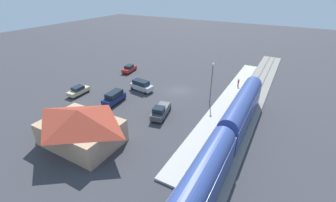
% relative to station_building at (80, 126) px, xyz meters
% --- Properties ---
extents(ground_plane, '(200.00, 200.00, 0.00)m').
position_rel_station_building_xyz_m(ground_plane, '(-4.00, -22.00, -2.72)').
color(ground_plane, '#38383D').
extents(railway_track, '(4.80, 70.00, 0.30)m').
position_rel_station_building_xyz_m(railway_track, '(-18.00, -22.00, -2.62)').
color(railway_track, gray).
rests_on(railway_track, ground).
extents(platform, '(3.20, 46.00, 0.30)m').
position_rel_station_building_xyz_m(platform, '(-14.00, -22.00, -2.57)').
color(platform, '#B7B2A8').
rests_on(platform, ground).
extents(station_building, '(11.19, 8.00, 5.21)m').
position_rel_station_building_xyz_m(station_building, '(0.00, 0.00, 0.00)').
color(station_building, tan).
rests_on(station_building, ground).
extents(pedestrian_on_platform, '(0.36, 0.36, 1.71)m').
position_rel_station_building_xyz_m(pedestrian_on_platform, '(-14.28, -29.59, -1.44)').
color(pedestrian_on_platform, '#23284C').
rests_on(pedestrian_on_platform, platform).
extents(suv_navy, '(2.20, 4.99, 2.22)m').
position_rel_station_building_xyz_m(suv_navy, '(4.16, -11.26, -1.57)').
color(suv_navy, navy).
rests_on(suv_navy, ground).
extents(sedan_tan, '(1.94, 4.54, 1.74)m').
position_rel_station_building_xyz_m(sedan_tan, '(12.85, -10.50, -1.84)').
color(sedan_tan, '#C6B284').
rests_on(sedan_tan, ground).
extents(sedan_red, '(2.38, 4.69, 1.74)m').
position_rel_station_building_xyz_m(sedan_red, '(12.15, -26.02, -1.84)').
color(sedan_red, red).
rests_on(sedan_red, ground).
extents(pickup_charcoal, '(3.03, 5.69, 2.14)m').
position_rel_station_building_xyz_m(pickup_charcoal, '(-5.86, -11.36, -1.69)').
color(pickup_charcoal, '#47494F').
rests_on(pickup_charcoal, ground).
extents(suv_silver, '(5.11, 2.88, 2.22)m').
position_rel_station_building_xyz_m(suv_silver, '(2.91, -18.25, -1.57)').
color(suv_silver, silver).
rests_on(suv_silver, ground).
extents(light_pole_near_platform, '(0.44, 0.44, 7.54)m').
position_rel_station_building_xyz_m(light_pole_near_platform, '(-11.20, -20.59, 2.05)').
color(light_pole_near_platform, '#515156').
rests_on(light_pole_near_platform, ground).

